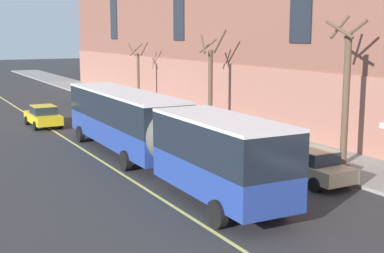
{
  "coord_description": "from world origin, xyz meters",
  "views": [
    {
      "loc": [
        -10.55,
        -17.94,
        6.59
      ],
      "look_at": [
        2.6,
        6.51,
        1.8
      ],
      "focal_mm": 50.0,
      "sensor_mm": 36.0,
      "label": 1
    }
  ],
  "objects_px": {
    "parked_car_champagne_1": "(310,165)",
    "parked_car_black_3": "(233,141)",
    "parked_car_silver_7": "(171,120)",
    "fire_hydrant": "(348,170)",
    "street_tree_far_downtown": "(138,74)",
    "parked_car_champagne_0": "(135,109)",
    "street_tree_mid_block": "(346,91)",
    "taxi_cab": "(43,116)",
    "city_bus": "(152,128)",
    "street_tree_far_uptown": "(210,80)",
    "parked_car_navy_2": "(89,95)"
  },
  "relations": [
    {
      "from": "parked_car_champagne_0",
      "to": "street_tree_mid_block",
      "type": "bearing_deg",
      "value": -80.33
    },
    {
      "from": "street_tree_far_uptown",
      "to": "street_tree_mid_block",
      "type": "bearing_deg",
      "value": -90.2
    },
    {
      "from": "street_tree_far_downtown",
      "to": "fire_hydrant",
      "type": "xyz_separation_m",
      "value": [
        -1.64,
        -28.68,
        -2.49
      ]
    },
    {
      "from": "parked_car_champagne_0",
      "to": "fire_hydrant",
      "type": "distance_m",
      "value": 21.48
    },
    {
      "from": "parked_car_black_3",
      "to": "taxi_cab",
      "type": "height_order",
      "value": "same"
    },
    {
      "from": "parked_car_champagne_1",
      "to": "fire_hydrant",
      "type": "distance_m",
      "value": 1.88
    },
    {
      "from": "street_tree_far_downtown",
      "to": "city_bus",
      "type": "bearing_deg",
      "value": -111.03
    },
    {
      "from": "street_tree_far_downtown",
      "to": "parked_car_champagne_0",
      "type": "bearing_deg",
      "value": -114.58
    },
    {
      "from": "city_bus",
      "to": "taxi_cab",
      "type": "height_order",
      "value": "city_bus"
    },
    {
      "from": "parked_car_black_3",
      "to": "parked_car_silver_7",
      "type": "height_order",
      "value": "same"
    },
    {
      "from": "fire_hydrant",
      "to": "parked_car_champagne_0",
      "type": "bearing_deg",
      "value": 94.5
    },
    {
      "from": "parked_car_champagne_1",
      "to": "parked_car_navy_2",
      "type": "distance_m",
      "value": 32.47
    },
    {
      "from": "street_tree_far_uptown",
      "to": "parked_car_navy_2",
      "type": "bearing_deg",
      "value": 101.09
    },
    {
      "from": "parked_car_silver_7",
      "to": "fire_hydrant",
      "type": "distance_m",
      "value": 15.26
    },
    {
      "from": "parked_car_silver_7",
      "to": "taxi_cab",
      "type": "xyz_separation_m",
      "value": [
        -7.36,
        6.01,
        -0.0
      ]
    },
    {
      "from": "parked_car_black_3",
      "to": "parked_car_silver_7",
      "type": "distance_m",
      "value": 8.32
    },
    {
      "from": "parked_car_navy_2",
      "to": "street_tree_far_uptown",
      "type": "height_order",
      "value": "street_tree_far_uptown"
    },
    {
      "from": "street_tree_far_downtown",
      "to": "parked_car_champagne_1",
      "type": "bearing_deg",
      "value": -96.91
    },
    {
      "from": "street_tree_far_uptown",
      "to": "street_tree_far_downtown",
      "type": "xyz_separation_m",
      "value": [
        -0.02,
        13.31,
        -0.38
      ]
    },
    {
      "from": "parked_car_champagne_0",
      "to": "taxi_cab",
      "type": "bearing_deg",
      "value": -178.28
    },
    {
      "from": "parked_car_silver_7",
      "to": "street_tree_far_downtown",
      "type": "bearing_deg",
      "value": 76.64
    },
    {
      "from": "parked_car_navy_2",
      "to": "fire_hydrant",
      "type": "height_order",
      "value": "parked_car_navy_2"
    },
    {
      "from": "taxi_cab",
      "to": "street_tree_far_uptown",
      "type": "xyz_separation_m",
      "value": [
        10.59,
        -5.82,
        2.58
      ]
    },
    {
      "from": "parked_car_black_3",
      "to": "street_tree_mid_block",
      "type": "height_order",
      "value": "street_tree_mid_block"
    },
    {
      "from": "city_bus",
      "to": "parked_car_black_3",
      "type": "height_order",
      "value": "city_bus"
    },
    {
      "from": "street_tree_mid_block",
      "to": "parked_car_silver_7",
      "type": "bearing_deg",
      "value": 103.62
    },
    {
      "from": "street_tree_far_uptown",
      "to": "street_tree_far_downtown",
      "type": "distance_m",
      "value": 13.32
    },
    {
      "from": "street_tree_mid_block",
      "to": "parked_car_champagne_1",
      "type": "bearing_deg",
      "value": -156.74
    },
    {
      "from": "parked_car_black_3",
      "to": "street_tree_far_downtown",
      "type": "height_order",
      "value": "street_tree_far_downtown"
    },
    {
      "from": "parked_car_champagne_1",
      "to": "parked_car_silver_7",
      "type": "bearing_deg",
      "value": 89.23
    },
    {
      "from": "street_tree_mid_block",
      "to": "fire_hydrant",
      "type": "relative_size",
      "value": 10.28
    },
    {
      "from": "taxi_cab",
      "to": "fire_hydrant",
      "type": "height_order",
      "value": "taxi_cab"
    },
    {
      "from": "city_bus",
      "to": "parked_car_champagne_1",
      "type": "xyz_separation_m",
      "value": [
        5.26,
        -5.57,
        -1.26
      ]
    },
    {
      "from": "street_tree_mid_block",
      "to": "street_tree_far_downtown",
      "type": "bearing_deg",
      "value": 89.95
    },
    {
      "from": "fire_hydrant",
      "to": "parked_car_silver_7",
      "type": "bearing_deg",
      "value": 95.89
    },
    {
      "from": "street_tree_far_downtown",
      "to": "parked_car_navy_2",
      "type": "bearing_deg",
      "value": 128.19
    },
    {
      "from": "city_bus",
      "to": "parked_car_silver_7",
      "type": "height_order",
      "value": "city_bus"
    },
    {
      "from": "city_bus",
      "to": "street_tree_mid_block",
      "type": "bearing_deg",
      "value": -25.47
    },
    {
      "from": "parked_car_champagne_1",
      "to": "parked_car_champagne_0",
      "type": "bearing_deg",
      "value": 89.78
    },
    {
      "from": "parked_car_black_3",
      "to": "street_tree_far_downtown",
      "type": "distance_m",
      "value": 22.2
    },
    {
      "from": "parked_car_silver_7",
      "to": "street_tree_mid_block",
      "type": "bearing_deg",
      "value": -76.38
    },
    {
      "from": "parked_car_champagne_0",
      "to": "street_tree_far_uptown",
      "type": "xyz_separation_m",
      "value": [
        3.35,
        -6.04,
        2.58
      ]
    },
    {
      "from": "parked_car_champagne_0",
      "to": "fire_hydrant",
      "type": "height_order",
      "value": "parked_car_champagne_0"
    },
    {
      "from": "parked_car_champagne_1",
      "to": "parked_car_black_3",
      "type": "relative_size",
      "value": 1.0
    },
    {
      "from": "taxi_cab",
      "to": "parked_car_champagne_1",
      "type": "bearing_deg",
      "value": -70.83
    },
    {
      "from": "parked_car_champagne_0",
      "to": "parked_car_black_3",
      "type": "height_order",
      "value": "same"
    },
    {
      "from": "street_tree_mid_block",
      "to": "street_tree_far_uptown",
      "type": "xyz_separation_m",
      "value": [
        0.05,
        13.33,
        -0.48
      ]
    },
    {
      "from": "parked_car_black_3",
      "to": "parked_car_navy_2",
      "type": "bearing_deg",
      "value": 89.98
    },
    {
      "from": "taxi_cab",
      "to": "street_tree_far_downtown",
      "type": "height_order",
      "value": "street_tree_far_downtown"
    },
    {
      "from": "parked_car_champagne_0",
      "to": "street_tree_far_uptown",
      "type": "height_order",
      "value": "street_tree_far_uptown"
    }
  ]
}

